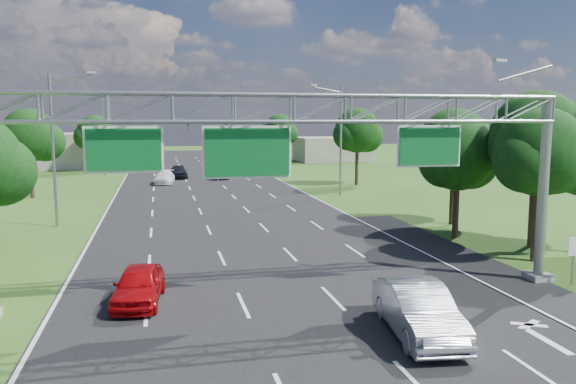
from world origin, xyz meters
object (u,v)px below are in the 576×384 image
object	(u,v)px
traffic_signal	(253,133)
red_coupe	(139,285)
sign_gantry	(294,124)
silver_sedan	(418,310)
regulatory_sign	(574,251)
box_truck	(241,155)

from	to	relation	value
traffic_signal	red_coupe	size ratio (longest dim) A/B	2.86
sign_gantry	silver_sedan	bearing A→B (deg)	-56.94
red_coupe	traffic_signal	bearing A→B (deg)	82.45
traffic_signal	silver_sedan	bearing A→B (deg)	-94.04
traffic_signal	regulatory_sign	bearing A→B (deg)	-84.80
regulatory_sign	traffic_signal	world-z (taller)	traffic_signal
red_coupe	box_truck	bearing A→B (deg)	85.02
box_truck	silver_sedan	bearing A→B (deg)	-88.10
regulatory_sign	box_truck	bearing A→B (deg)	93.67
sign_gantry	box_truck	xyz separation A→B (m)	(7.67, 67.62, -5.56)
regulatory_sign	sign_gantry	bearing A→B (deg)	175.17
red_coupe	silver_sedan	distance (m)	10.58
traffic_signal	silver_sedan	world-z (taller)	traffic_signal
silver_sedan	red_coupe	bearing A→B (deg)	156.22
sign_gantry	box_truck	distance (m)	68.29
sign_gantry	silver_sedan	distance (m)	8.25
silver_sedan	regulatory_sign	bearing A→B (deg)	29.31
sign_gantry	traffic_signal	size ratio (longest dim) A/B	1.92
red_coupe	silver_sedan	xyz separation A→B (m)	(9.09, -5.41, 0.12)
traffic_signal	red_coupe	distance (m)	54.12
traffic_signal	red_coupe	bearing A→B (deg)	-104.13
traffic_signal	sign_gantry	bearing A→B (deg)	-97.68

